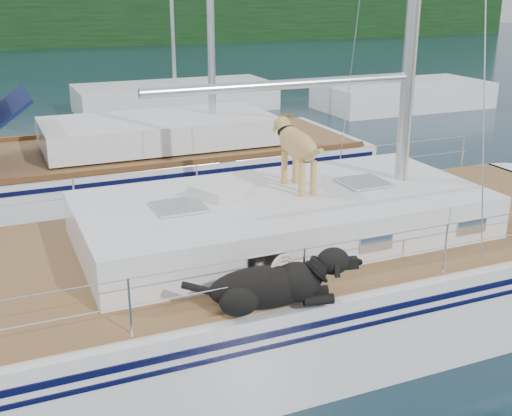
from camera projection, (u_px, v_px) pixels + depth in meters
name	position (u px, v px, depth m)	size (l,w,h in m)	color
ground	(227.00, 331.00, 8.53)	(120.00, 120.00, 0.00)	black
tree_line	(8.00, 6.00, 46.66)	(90.00, 3.00, 6.00)	black
shore_bank	(11.00, 39.00, 48.48)	(92.00, 1.00, 1.20)	#595147
main_sailboat	(234.00, 284.00, 8.34)	(12.00, 4.00, 14.01)	white
neighbor_sailboat	(111.00, 174.00, 13.43)	(11.00, 3.50, 13.30)	white
bg_boat_center	(175.00, 97.00, 23.77)	(7.20, 3.00, 11.65)	white
bg_boat_east	(403.00, 96.00, 24.14)	(6.40, 3.00, 11.65)	white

